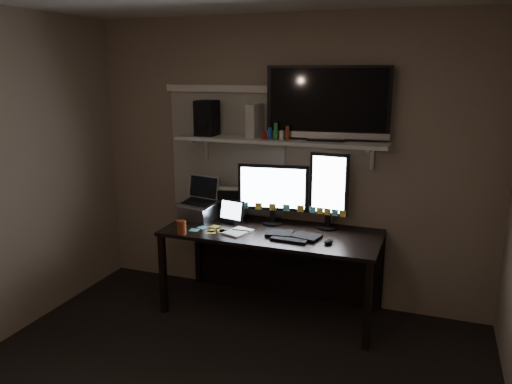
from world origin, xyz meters
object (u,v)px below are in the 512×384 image
at_px(monitor_portrait, 329,191).
at_px(cup, 182,227).
at_px(tablet, 232,211).
at_px(keyboard, 293,235).
at_px(game_console, 255,121).
at_px(desk, 276,246).
at_px(tv, 328,103).
at_px(monitor_landscape, 273,194).
at_px(mouse, 329,242).
at_px(laptop, 198,199).
at_px(speaker, 207,118).

bearing_deg(monitor_portrait, cup, -148.24).
bearing_deg(cup, tablet, 55.97).
xyz_separation_m(keyboard, cup, (-0.88, -0.24, 0.04)).
bearing_deg(tablet, game_console, 50.38).
distance_m(desk, cup, 0.84).
bearing_deg(cup, desk, 33.46).
height_order(desk, tablet, tablet).
bearing_deg(desk, tv, 16.97).
height_order(keyboard, game_console, game_console).
xyz_separation_m(monitor_landscape, tablet, (-0.34, -0.11, -0.16)).
bearing_deg(mouse, game_console, 166.42).
height_order(monitor_portrait, laptop, monitor_portrait).
height_order(monitor_portrait, tablet, monitor_portrait).
distance_m(desk, mouse, 0.61).
xyz_separation_m(monitor_portrait, tv, (-0.03, 0.01, 0.72)).
bearing_deg(cup, monitor_landscape, 40.38).
relative_size(mouse, cup, 0.87).
xyz_separation_m(monitor_portrait, mouse, (0.09, -0.38, -0.31)).
xyz_separation_m(tablet, laptop, (-0.33, 0.01, 0.08)).
bearing_deg(cup, mouse, 8.38).
xyz_separation_m(monitor_landscape, mouse, (0.57, -0.35, -0.25)).
bearing_deg(cup, speaker, 88.85).
xyz_separation_m(desk, cup, (-0.67, -0.44, 0.23)).
distance_m(laptop, game_console, 0.87).
xyz_separation_m(keyboard, game_console, (-0.44, 0.31, 0.88)).
xyz_separation_m(desk, tv, (0.39, 0.12, 1.22)).
xyz_separation_m(tv, game_console, (-0.62, -0.02, -0.16)).
bearing_deg(tablet, desk, 16.16).
bearing_deg(speaker, mouse, -17.38).
bearing_deg(speaker, laptop, -126.39).
distance_m(mouse, game_console, 1.20).
relative_size(monitor_portrait, cup, 5.86).
bearing_deg(tv, laptop, -178.08).
height_order(monitor_portrait, mouse, monitor_portrait).
xyz_separation_m(monitor_landscape, tv, (0.45, 0.04, 0.78)).
bearing_deg(tv, monitor_landscape, 179.52).
bearing_deg(tablet, keyboard, -4.83).
distance_m(monitor_portrait, cup, 1.26).
relative_size(keyboard, game_console, 1.60).
relative_size(monitor_landscape, speaker, 2.01).
height_order(laptop, tv, tv).
relative_size(mouse, game_console, 0.35).
bearing_deg(laptop, monitor_portrait, 17.78).
xyz_separation_m(mouse, tablet, (-0.91, 0.23, 0.09)).
bearing_deg(monitor_landscape, tv, -2.56).
bearing_deg(mouse, tv, 120.58).
xyz_separation_m(monitor_portrait, tablet, (-0.82, -0.15, -0.22)).
height_order(desk, cup, cup).
relative_size(desk, monitor_landscape, 2.94).
bearing_deg(desk, speaker, 174.70).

